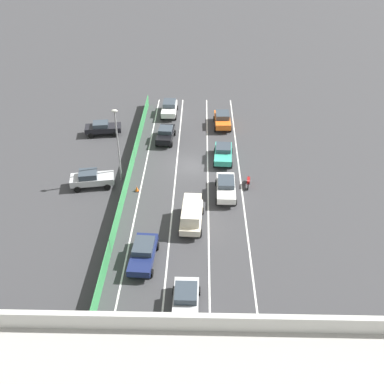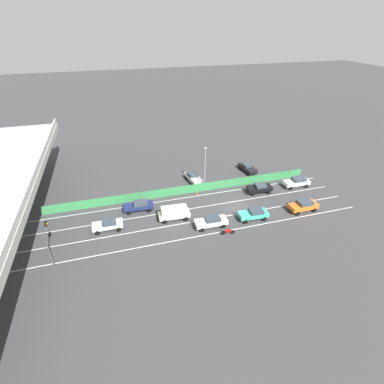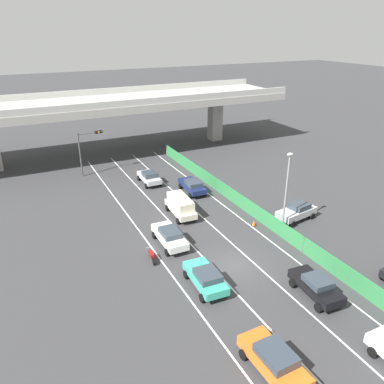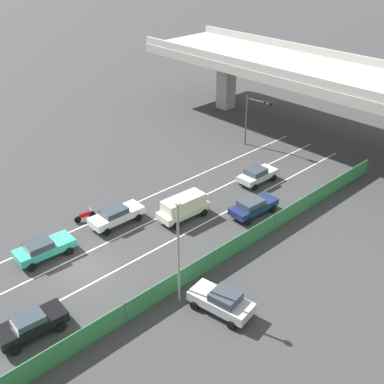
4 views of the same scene
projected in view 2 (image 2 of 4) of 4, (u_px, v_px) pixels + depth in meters
ground_plane at (236, 208)px, 45.13m from camera, size 300.00×300.00×0.00m
lane_line_left_edge at (206, 235)px, 39.47m from camera, size 0.14×49.18×0.01m
lane_line_mid_left at (199, 221)px, 42.21m from camera, size 0.14×49.18×0.01m
lane_line_mid_right at (193, 208)px, 44.94m from camera, size 0.14×49.18×0.01m
lane_line_right_edge at (187, 197)px, 47.68m from camera, size 0.14×49.18×0.01m
green_fence at (185, 190)px, 48.36m from camera, size 0.10×45.28×1.54m
car_sedan_white at (211, 221)px, 40.66m from camera, size 2.04×4.71×1.57m
car_van_cream at (174, 212)px, 42.03m from camera, size 2.19×4.72×2.04m
car_sedan_silver at (108, 224)px, 40.09m from camera, size 2.04×4.25×1.56m
car_sedan_black at (259, 188)px, 48.67m from camera, size 2.21×4.38×1.59m
car_hatchback_white at (297, 182)px, 50.40m from camera, size 2.07×4.61×1.71m
car_taxi_orange at (304, 205)px, 44.03m from camera, size 2.16×4.52×1.71m
car_sedan_navy at (139, 205)px, 44.10m from camera, size 2.22×4.66×1.54m
car_taxi_teal at (254, 214)px, 42.26m from camera, size 2.25×4.49×1.54m
motorcycle at (228, 232)px, 39.36m from camera, size 0.60×1.95×0.93m
parked_sedan_dark at (247, 167)px, 55.29m from camera, size 4.44×2.44×1.59m
parked_wagon_silver at (193, 177)px, 51.78m from camera, size 4.48×2.58×1.70m
traffic_light at (49, 242)px, 32.17m from camera, size 3.22×0.55×5.76m
street_lamp at (205, 164)px, 47.88m from camera, size 0.60×0.36×7.73m
traffic_cone at (196, 194)px, 48.20m from camera, size 0.47×0.47×0.56m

